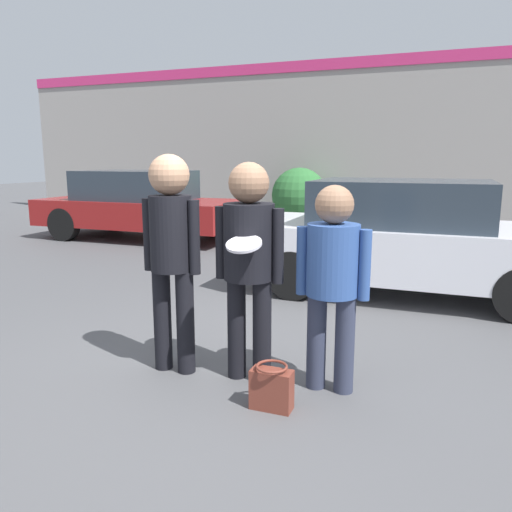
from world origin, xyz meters
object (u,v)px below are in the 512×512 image
(parked_car_near, at_px, (405,238))
(shrub, at_px, (299,195))
(person_left, at_px, (171,244))
(person_right, at_px, (332,271))
(parked_car_far, at_px, (139,204))
(handbag, at_px, (272,388))
(person_middle_with_frisbee, at_px, (249,251))

(parked_car_near, distance_m, shrub, 7.49)
(person_left, bearing_deg, person_right, 4.93)
(person_left, distance_m, parked_car_far, 7.39)
(parked_car_far, height_order, handbag, parked_car_far)
(person_middle_with_frisbee, bearing_deg, person_right, 4.20)
(parked_car_near, bearing_deg, person_left, -115.85)
(person_right, height_order, parked_car_far, person_right)
(parked_car_near, bearing_deg, parked_car_far, 155.61)
(person_left, relative_size, handbag, 5.43)
(parked_car_far, bearing_deg, person_left, -53.91)
(person_middle_with_frisbee, xyz_separation_m, shrub, (-2.45, 9.89, -0.30))
(person_left, relative_size, parked_car_far, 0.40)
(parked_car_near, xyz_separation_m, shrub, (-3.38, 6.68, 0.02))
(person_left, xyz_separation_m, person_right, (1.31, 0.11, -0.15))
(person_middle_with_frisbee, bearing_deg, parked_car_far, 130.29)
(person_middle_with_frisbee, distance_m, handbag, 1.05)
(person_left, height_order, parked_car_far, person_left)
(parked_car_near, bearing_deg, person_right, -95.02)
(person_left, height_order, parked_car_near, person_left)
(parked_car_near, bearing_deg, shrub, 116.82)
(person_left, bearing_deg, shrub, 100.21)
(person_left, height_order, handbag, person_left)
(person_left, bearing_deg, parked_car_near, 64.15)
(shrub, xyz_separation_m, handbag, (2.79, -10.31, -0.61))
(person_middle_with_frisbee, relative_size, shrub, 1.14)
(person_middle_with_frisbee, bearing_deg, person_left, -174.34)
(parked_car_near, distance_m, parked_car_far, 6.52)
(parked_car_near, bearing_deg, person_middle_with_frisbee, -106.18)
(person_left, distance_m, person_middle_with_frisbee, 0.66)
(person_right, distance_m, handbag, 0.96)
(person_right, distance_m, shrub, 10.33)
(parked_car_far, relative_size, handbag, 13.59)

